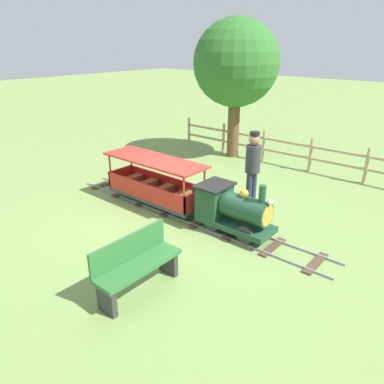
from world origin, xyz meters
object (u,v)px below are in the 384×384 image
park_bench (137,264)px  oak_tree_near (236,64)px  passenger_car (155,186)px  locomotive (232,208)px  conductor_person (253,165)px

park_bench → oak_tree_near: size_ratio=0.34×
passenger_car → oak_tree_near: size_ratio=0.61×
oak_tree_near → locomotive: bearing=34.0°
locomotive → passenger_car: size_ratio=0.61×
passenger_car → oak_tree_near: oak_tree_near is taller
locomotive → conductor_person: (-1.13, -0.29, 0.47)m
passenger_car → park_bench: (2.22, 1.89, -0.01)m
oak_tree_near → park_bench: bearing=23.1°
conductor_person → park_bench: (3.35, 0.24, -0.54)m
passenger_car → conductor_person: conductor_person is taller
conductor_person → park_bench: conductor_person is taller
locomotive → conductor_person: conductor_person is taller
locomotive → oak_tree_near: 5.30m
conductor_person → passenger_car: bearing=-55.6°
conductor_person → park_bench: size_ratio=1.24×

